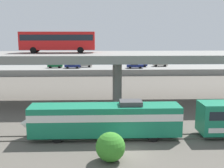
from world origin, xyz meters
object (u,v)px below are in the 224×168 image
train_locomotive (98,119)px  parked_car_4 (135,65)px  parked_car_1 (160,64)px  parked_car_2 (85,64)px  transit_bus_on_overpass (58,40)px  parked_car_3 (140,64)px  parked_car_0 (55,65)px  parked_car_5 (72,66)px

train_locomotive → parked_car_4: (9.63, 48.10, 0.24)m
train_locomotive → parked_car_1: size_ratio=4.14×
parked_car_2 → train_locomotive: bearing=94.9°
transit_bus_on_overpass → parked_car_4: size_ratio=2.64×
parked_car_2 → parked_car_3: 15.85m
transit_bus_on_overpass → parked_car_1: bearing=-124.6°
parked_car_0 → parked_car_2: size_ratio=0.97×
parked_car_0 → parked_car_1: (29.99, 2.24, -0.00)m
transit_bus_on_overpass → parked_car_4: transit_bus_on_overpass is taller
parked_car_0 → parked_car_4: bearing=175.5°
transit_bus_on_overpass → parked_car_2: transit_bus_on_overpass is taller
parked_car_1 → parked_car_2: 21.82m
transit_bus_on_overpass → parked_car_2: (2.28, 34.21, -7.78)m
train_locomotive → parked_car_0: train_locomotive is taller
parked_car_0 → parked_car_5: size_ratio=0.96×
transit_bus_on_overpass → parked_car_3: size_ratio=2.85×
parked_car_1 → parked_car_5: same height
parked_car_1 → parked_car_3: size_ratio=1.00×
parked_car_4 → parked_car_5: size_ratio=1.07×
parked_car_0 → parked_car_5: (4.88, -1.22, -0.00)m
parked_car_0 → parked_car_4: size_ratio=0.89×
transit_bus_on_overpass → parked_car_5: transit_bus_on_overpass is taller
parked_car_0 → parked_car_4: 22.24m
train_locomotive → parked_car_2: size_ratio=4.12×
transit_bus_on_overpass → parked_car_2: bearing=-93.8°
parked_car_2 → parked_car_5: size_ratio=0.99×
transit_bus_on_overpass → parked_car_5: bearing=-88.1°
parked_car_4 → parked_car_5: 17.31m
transit_bus_on_overpass → parked_car_2: size_ratio=2.85×
parked_car_0 → parked_car_4: same height
parked_car_0 → parked_car_3: same height
parked_car_1 → parked_car_4: bearing=-153.1°
parked_car_5 → parked_car_4: bearing=-1.7°
parked_car_5 → parked_car_1: bearing=7.8°
parked_car_0 → parked_car_3: bearing=-176.3°
parked_car_1 → parked_car_4: 8.76m
parked_car_0 → parked_car_3: size_ratio=0.97×
train_locomotive → transit_bus_on_overpass: transit_bus_on_overpass is taller
parked_car_2 → transit_bus_on_overpass: bearing=86.2°
parked_car_0 → parked_car_2: (8.18, 1.49, -0.00)m
train_locomotive → parked_car_3: 52.64m
parked_car_2 → parked_car_5: (-3.30, -2.71, -0.00)m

